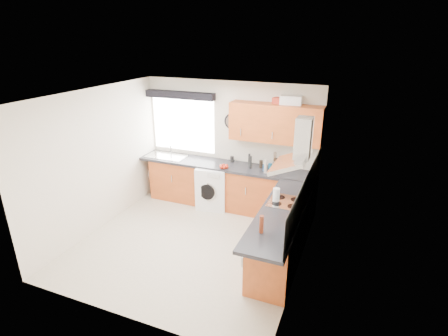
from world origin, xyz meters
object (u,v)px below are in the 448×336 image
at_px(oven, 284,230).
at_px(washing_machine, 213,186).
at_px(upper_cabinets, 275,123).
at_px(extractor_hood, 297,150).

distance_m(oven, washing_machine, 2.04).
xyz_separation_m(oven, upper_cabinets, (-0.55, 1.32, 1.38)).
bearing_deg(washing_machine, extractor_hood, -41.05).
bearing_deg(oven, upper_cabinets, 112.54).
bearing_deg(washing_machine, oven, -42.52).
relative_size(extractor_hood, upper_cabinets, 0.46).
distance_m(extractor_hood, washing_machine, 2.50).
bearing_deg(extractor_hood, washing_machine, 148.74).
bearing_deg(washing_machine, upper_cabinets, 1.16).
bearing_deg(oven, washing_machine, 147.28).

